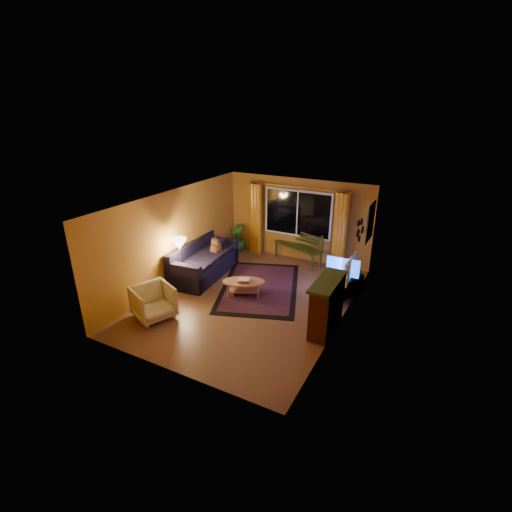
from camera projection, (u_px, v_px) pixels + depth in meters
The scene contains 22 objects.
floor at pixel (250, 299), 9.19m from camera, with size 4.50×6.00×0.02m, color brown.
ceiling at pixel (250, 200), 8.23m from camera, with size 4.50×6.00×0.02m, color white.
wall_back at pixel (298, 220), 11.17m from camera, with size 4.50×0.02×2.50m, color #BC7A2A.
wall_left at pixel (174, 237), 9.69m from camera, with size 0.02×6.00×2.50m, color #BC7A2A.
wall_right at pixel (345, 271), 7.74m from camera, with size 0.02×6.00×2.50m, color #BC7A2A.
window at pixel (297, 214), 11.04m from camera, with size 2.00×0.02×1.30m, color black.
curtain_rod at pixel (298, 187), 10.70m from camera, with size 0.03×0.03×3.20m, color #BF8C3F.
curtain_left at pixel (256, 219), 11.70m from camera, with size 0.36×0.36×2.24m, color orange.
curtain_right at pixel (340, 232), 10.54m from camera, with size 0.36×0.36×2.24m, color orange.
bench at pixel (298, 254), 11.28m from camera, with size 1.63×0.48×0.49m, color #2F3A0F.
potted_plant at pixel (237, 238), 12.08m from camera, with size 0.49×0.49×0.88m, color #235B1E.
sofa at pixel (204, 260), 10.31m from camera, with size 1.00×2.33×0.94m, color black.
dog at pixel (216, 246), 10.62m from camera, with size 0.33×0.46×0.50m, color brown, non-canonical shape.
armchair at pixel (153, 301), 8.27m from camera, with size 0.82×0.77×0.84m, color beige.
floor_lamp at pixel (181, 264), 9.49m from camera, with size 0.23×0.23×1.37m, color #BF8C3F.
rug at pixel (260, 287), 9.79m from camera, with size 1.95×3.08×0.02m, color #5E1C14.
coffee_table at pixel (244, 288), 9.33m from camera, with size 1.06×1.06×0.38m, color #B56F5C.
tv_console at pixel (345, 287), 9.30m from camera, with size 0.37×1.10×0.46m, color black.
television at pixel (347, 268), 9.10m from camera, with size 1.03×0.13×0.59m, color black.
fireplace at pixel (327, 307), 7.77m from camera, with size 0.40×1.20×1.10m, color maroon.
mirror_cluster at pixel (360, 229), 8.61m from camera, with size 0.06×0.60×0.56m, color black, non-canonical shape.
painting at pixel (370, 222), 9.61m from camera, with size 0.04×0.76×0.96m, color #DE5B15.
Camera 1 is at (3.89, -7.09, 4.50)m, focal length 26.00 mm.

